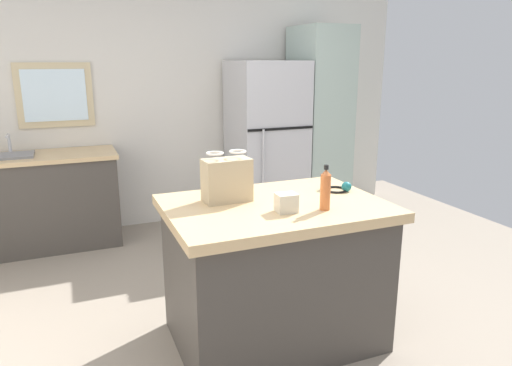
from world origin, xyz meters
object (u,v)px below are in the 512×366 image
object	(u,v)px
tall_cabinet	(319,124)
shopping_bag	(227,180)
small_box	(286,203)
bottle	(325,190)
ear_defenders	(336,187)
kitchen_island	(274,272)
refrigerator	(266,143)

from	to	relation	value
tall_cabinet	shopping_bag	xyz separation A→B (m)	(-1.73, -1.95, -0.00)
tall_cabinet	small_box	size ratio (longest dim) A/B	18.28
bottle	ear_defenders	xyz separation A→B (m)	(0.27, 0.32, -0.09)
kitchen_island	ear_defenders	xyz separation A→B (m)	(0.48, 0.10, 0.46)
refrigerator	small_box	distance (m)	2.44
refrigerator	ear_defenders	world-z (taller)	refrigerator
bottle	tall_cabinet	bearing A→B (deg)	61.24
kitchen_island	refrigerator	distance (m)	2.31
shopping_bag	ear_defenders	bearing A→B (deg)	-3.84
kitchen_island	tall_cabinet	distance (m)	2.64
tall_cabinet	shopping_bag	bearing A→B (deg)	-131.52
refrigerator	small_box	xyz separation A→B (m)	(-0.87, -2.28, 0.09)
shopping_bag	kitchen_island	bearing A→B (deg)	-31.33
refrigerator	ear_defenders	size ratio (longest dim) A/B	8.05
kitchen_island	ear_defenders	distance (m)	0.67
kitchen_island	small_box	xyz separation A→B (m)	(-0.01, -0.17, 0.49)
small_box	ear_defenders	world-z (taller)	small_box
kitchen_island	bottle	distance (m)	0.63
refrigerator	shopping_bag	bearing A→B (deg)	-119.43
small_box	bottle	world-z (taller)	bottle
refrigerator	tall_cabinet	world-z (taller)	tall_cabinet
ear_defenders	refrigerator	bearing A→B (deg)	79.30
refrigerator	shopping_bag	xyz separation A→B (m)	(-1.10, -1.95, 0.17)
tall_cabinet	bottle	world-z (taller)	tall_cabinet
tall_cabinet	ear_defenders	size ratio (longest dim) A/B	9.72
tall_cabinet	small_box	world-z (taller)	tall_cabinet
small_box	kitchen_island	bearing A→B (deg)	86.09
ear_defenders	tall_cabinet	bearing A→B (deg)	63.32
kitchen_island	small_box	distance (m)	0.52
refrigerator	bottle	world-z (taller)	refrigerator
small_box	ear_defenders	bearing A→B (deg)	29.39
kitchen_island	ear_defenders	size ratio (longest dim) A/B	6.06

